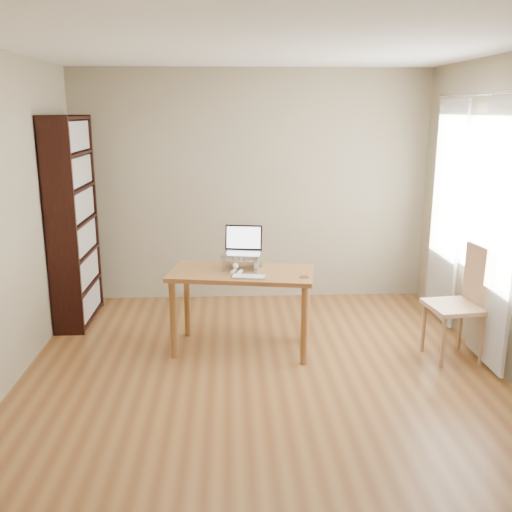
{
  "coord_description": "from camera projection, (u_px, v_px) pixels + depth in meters",
  "views": [
    {
      "loc": [
        -0.26,
        -4.2,
        2.14
      ],
      "look_at": [
        -0.02,
        0.68,
        0.89
      ],
      "focal_mm": 40.0,
      "sensor_mm": 36.0,
      "label": 1
    }
  ],
  "objects": [
    {
      "name": "bookshelf",
      "position": [
        73.0,
        222.0,
        5.76
      ],
      "size": [
        0.3,
        0.9,
        2.1
      ],
      "color": "black",
      "rests_on": "ground"
    },
    {
      "name": "curtains",
      "position": [
        469.0,
        220.0,
        5.18
      ],
      "size": [
        0.03,
        1.9,
        2.25
      ],
      "color": "silver",
      "rests_on": "ground"
    },
    {
      "name": "laptop",
      "position": [
        241.0,
        246.0,
        5.18
      ],
      "size": [
        0.38,
        0.34,
        0.24
      ],
      "rotation": [
        0.0,
        0.0,
        -0.17
      ],
      "color": "silver",
      "rests_on": "laptop_stand"
    },
    {
      "name": "keyboard",
      "position": [
        249.0,
        277.0,
        4.87
      ],
      "size": [
        0.31,
        0.18,
        0.02
      ],
      "rotation": [
        0.0,
        0.0,
        -0.17
      ],
      "color": "silver",
      "rests_on": "desk"
    },
    {
      "name": "room",
      "position": [
        267.0,
        225.0,
        4.3
      ],
      "size": [
        4.04,
        4.54,
        2.64
      ],
      "color": "brown",
      "rests_on": "ground"
    },
    {
      "name": "laptop_stand",
      "position": [
        242.0,
        260.0,
        5.14
      ],
      "size": [
        0.32,
        0.25,
        0.13
      ],
      "rotation": [
        0.0,
        0.0,
        -0.17
      ],
      "color": "silver",
      "rests_on": "desk"
    },
    {
      "name": "desk",
      "position": [
        242.0,
        283.0,
        5.11
      ],
      "size": [
        1.36,
        0.84,
        0.75
      ],
      "rotation": [
        0.0,
        0.0,
        -0.17
      ],
      "color": "brown",
      "rests_on": "ground"
    },
    {
      "name": "coaster",
      "position": [
        304.0,
        277.0,
        4.89
      ],
      "size": [
        0.09,
        0.09,
        0.01
      ],
      "primitive_type": "cylinder",
      "color": "brown",
      "rests_on": "desk"
    },
    {
      "name": "cat",
      "position": [
        242.0,
        260.0,
        5.18
      ],
      "size": [
        0.26,
        0.49,
        0.16
      ],
      "rotation": [
        0.0,
        0.0,
        -0.35
      ],
      "color": "#4E483D",
      "rests_on": "desk"
    },
    {
      "name": "chair",
      "position": [
        464.0,
        299.0,
        4.96
      ],
      "size": [
        0.5,
        0.5,
        1.01
      ],
      "rotation": [
        0.0,
        0.0,
        0.13
      ],
      "color": "tan",
      "rests_on": "ground"
    }
  ]
}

